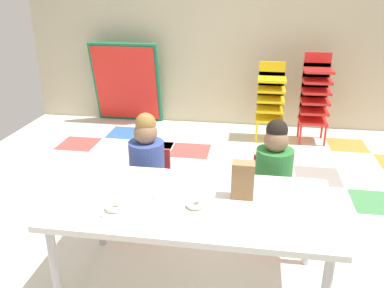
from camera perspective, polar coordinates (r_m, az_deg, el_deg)
name	(u,v)px	position (r m, az deg, el deg)	size (l,w,h in m)	color
ground_plane	(218,217)	(3.38, 3.76, -10.26)	(5.53, 4.87, 0.02)	silver
back_wall	(240,22)	(5.30, 6.73, 16.69)	(5.53, 0.10, 2.64)	beige
craft_table	(193,209)	(2.38, 0.15, -9.09)	(1.60, 0.79, 0.61)	white
seated_child_near_camera	(147,161)	(3.01, -6.35, -2.42)	(0.32, 0.32, 0.92)	red
seated_child_middle_seat	(274,169)	(2.92, 11.46, -3.54)	(0.32, 0.32, 0.92)	red
kid_chair_yellow_stack	(271,97)	(4.92, 11.03, 6.53)	(0.32, 0.30, 0.92)	yellow
kid_chair_red_stack	(315,94)	(4.95, 16.99, 6.80)	(0.32, 0.30, 1.04)	red
folded_activity_table	(126,83)	(5.49, -9.24, 8.45)	(0.90, 0.29, 1.09)	#19724C
paper_bag_brown	(243,180)	(2.35, 7.18, -5.06)	(0.13, 0.09, 0.22)	#9E754C
paper_plate_near_edge	(114,210)	(2.29, -10.89, -9.15)	(0.18, 0.18, 0.01)	white
paper_plate_center_table	(166,194)	(2.41, -3.68, -7.12)	(0.18, 0.18, 0.01)	white
donut_powdered_on_plate	(114,207)	(2.28, -10.93, -8.76)	(0.10, 0.10, 0.03)	white
donut_powdered_loose	(195,204)	(2.28, 0.45, -8.48)	(0.11, 0.11, 0.03)	white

